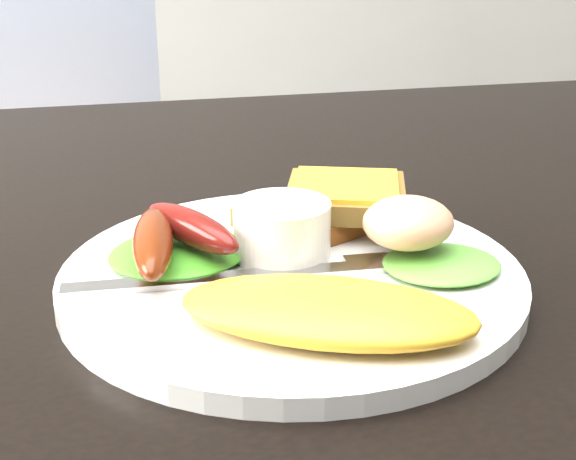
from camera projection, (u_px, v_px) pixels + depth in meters
name	position (u px, v px, depth m)	size (l,w,h in m)	color
dining_table	(292.00, 241.00, 0.59)	(1.20, 0.80, 0.04)	black
dining_chair	(78.00, 196.00, 1.53)	(0.37, 0.37, 0.04)	tan
person	(226.00, 8.00, 0.99)	(0.61, 0.41, 1.69)	navy
plate	(292.00, 277.00, 0.47)	(0.27, 0.27, 0.01)	white
lettuce_left	(179.00, 252.00, 0.48)	(0.09, 0.08, 0.01)	green
lettuce_right	(441.00, 264.00, 0.46)	(0.07, 0.06, 0.01)	#2C8722
omelette	(328.00, 311.00, 0.40)	(0.15, 0.07, 0.02)	orange
sausage_a	(153.00, 242.00, 0.45)	(0.02, 0.09, 0.02)	maroon
sausage_b	(191.00, 228.00, 0.47)	(0.02, 0.09, 0.02)	maroon
ramekin	(282.00, 230.00, 0.48)	(0.06, 0.06, 0.03)	white
toast_a	(305.00, 220.00, 0.52)	(0.07, 0.07, 0.01)	brown
toast_b	(346.00, 197.00, 0.52)	(0.08, 0.08, 0.01)	olive
potato_salad	(408.00, 223.00, 0.47)	(0.06, 0.05, 0.03)	beige
fork	(209.00, 280.00, 0.45)	(0.16, 0.01, 0.00)	#ADAFB7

